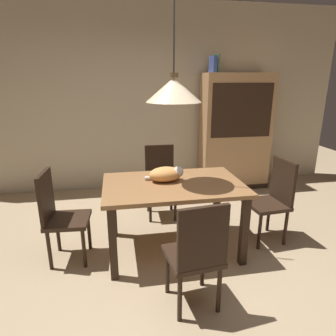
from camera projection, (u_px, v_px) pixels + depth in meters
ground at (182, 285)px, 2.59m from camera, size 10.00×10.00×0.00m
back_wall at (147, 99)px, 4.66m from camera, size 6.40×0.10×2.90m
dining_table at (173, 192)px, 2.96m from camera, size 1.40×0.90×0.75m
chair_near_front at (197, 252)px, 2.17m from camera, size 0.44×0.44×0.93m
chair_left_side at (59, 213)px, 2.81m from camera, size 0.43×0.43×0.93m
chair_right_side at (273, 197)px, 3.20m from camera, size 0.43×0.43×0.93m
chair_far_back at (160, 178)px, 3.82m from camera, size 0.41×0.41×0.93m
cat_sleeping at (167, 174)px, 2.96m from camera, size 0.39×0.24×0.16m
pendant_lamp at (174, 90)px, 2.66m from camera, size 0.52×0.52×1.30m
hutch_bookcase at (235, 134)px, 4.75m from camera, size 1.12×0.45×1.85m
book_blue_wide at (213, 64)px, 4.36m from camera, size 0.06×0.24×0.24m
book_green_slim at (217, 64)px, 4.37m from camera, size 0.03×0.20×0.26m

